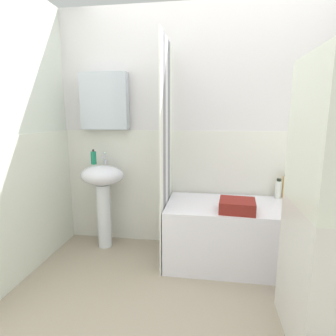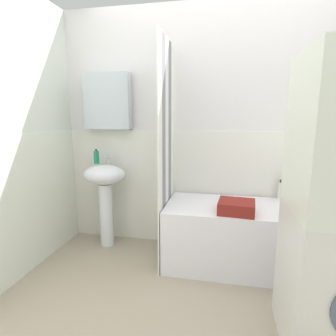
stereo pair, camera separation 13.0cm
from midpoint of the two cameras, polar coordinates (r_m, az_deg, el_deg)
name	(u,v)px [view 2 (the right image)]	position (r m, az deg, el deg)	size (l,w,h in m)	color
ground_plane	(201,335)	(2.08, 8.80, -30.80)	(4.80, 5.60, 0.04)	tan
wall_back_tiled	(208,137)	(2.83, 9.43, 6.31)	(3.60, 0.18, 2.40)	silver
wall_left_tiled	(8,146)	(2.50, -28.68, 4.02)	(0.07, 1.81, 2.40)	silver
sink	(105,187)	(2.91, -11.52, -3.83)	(0.44, 0.34, 0.86)	white
faucet	(107,158)	(2.92, -11.11, 2.08)	(0.03, 0.12, 0.12)	silver
soap_dispenser	(96,157)	(2.94, -13.23, 2.19)	(0.05, 0.05, 0.15)	#1B7E58
bathtub	(247,236)	(2.69, 17.25, -13.25)	(1.45, 0.66, 0.56)	white
shower_curtain	(166,155)	(2.51, 1.15, 2.68)	(0.01, 0.66, 2.00)	white
body_wash_bottle	(317,191)	(2.95, 29.35, -4.12)	(0.05, 0.05, 0.22)	#2E49A4
conditioner_bottle	(306,195)	(2.91, 27.63, -4.90)	(0.05, 0.05, 0.15)	#252232
shampoo_bottle	(288,188)	(2.89, 24.64, -3.82)	(0.04, 0.04, 0.24)	gold
lotion_bottle	(281,191)	(2.86, 23.42, -4.30)	(0.06, 0.06, 0.20)	white
towel_folded	(236,207)	(2.39, 15.40, -7.72)	(0.29, 0.26, 0.10)	maroon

